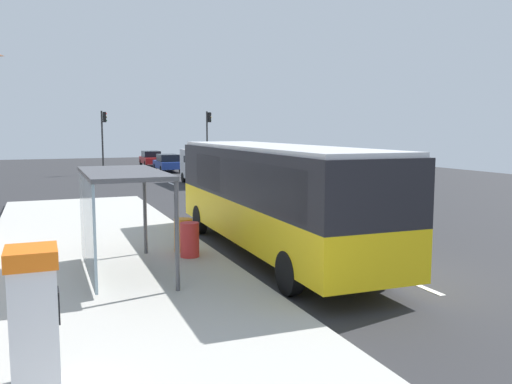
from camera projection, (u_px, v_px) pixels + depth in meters
name	position (u px, v px, depth m)	size (l,w,h in m)	color
ground_plane	(214.00, 204.00, 26.59)	(56.00, 92.00, 0.04)	#2D2D30
sidewalk_platform	(112.00, 276.00, 13.15)	(6.20, 30.00, 0.18)	beige
lane_stripe_seg_1	(411.00, 282.00, 12.86)	(0.16, 2.20, 0.01)	silver
lane_stripe_seg_2	(313.00, 242.00, 17.47)	(0.16, 2.20, 0.01)	silver
lane_stripe_seg_3	(256.00, 219.00, 22.07)	(0.16, 2.20, 0.01)	silver
lane_stripe_seg_4	(219.00, 203.00, 26.68)	(0.16, 2.20, 0.01)	silver
lane_stripe_seg_5	(192.00, 192.00, 31.29)	(0.16, 2.20, 0.01)	silver
lane_stripe_seg_6	(173.00, 184.00, 35.89)	(0.16, 2.20, 0.01)	silver
lane_stripe_seg_7	(158.00, 178.00, 40.50)	(0.16, 2.20, 0.01)	silver
bus	(272.00, 192.00, 15.55)	(2.67, 11.05, 3.21)	yellow
white_van	(205.00, 164.00, 35.57)	(2.10, 5.23, 2.30)	silver
sedan_near	(168.00, 163.00, 46.39)	(1.91, 4.44, 1.52)	navy
sedan_far	(151.00, 158.00, 53.20)	(1.93, 4.44, 1.52)	#A51919
ticket_machine	(34.00, 317.00, 7.14)	(0.66, 0.76, 1.94)	silver
recycling_bin_red	(190.00, 240.00, 14.68)	(0.52, 0.52, 0.95)	red
recycling_bin_orange	(183.00, 235.00, 15.33)	(0.52, 0.52, 0.95)	orange
traffic_light_near_side	(208.00, 132.00, 45.79)	(0.49, 0.28, 5.18)	#2D2D2D
traffic_light_far_side	(103.00, 132.00, 43.34)	(0.49, 0.28, 5.15)	#2D2D2D
bus_shelter	(110.00, 196.00, 12.74)	(1.80, 4.00, 2.50)	#4C4C51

